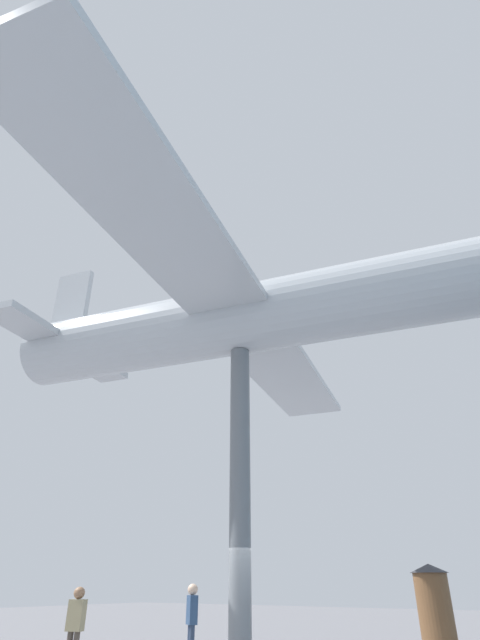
{
  "coord_description": "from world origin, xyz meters",
  "views": [
    {
      "loc": [
        8.91,
        5.91,
        1.88
      ],
      "look_at": [
        0.0,
        0.0,
        7.55
      ],
      "focal_mm": 28.0,
      "sensor_mm": 36.0,
      "label": 1
    }
  ],
  "objects_px": {
    "suspended_airplane": "(245,318)",
    "info_kiosk": "(436,617)",
    "visitor_person": "(192,616)",
    "visitor_second": "(75,622)",
    "support_pylon_central": "(240,502)"
  },
  "relations": [
    {
      "from": "suspended_airplane",
      "to": "info_kiosk",
      "type": "xyz_separation_m",
      "value": [
        -4.93,
        2.1,
        -6.38
      ]
    },
    {
      "from": "support_pylon_central",
      "to": "suspended_airplane",
      "type": "relative_size",
      "value": 0.43
    },
    {
      "from": "support_pylon_central",
      "to": "suspended_airplane",
      "type": "height_order",
      "value": "suspended_airplane"
    },
    {
      "from": "info_kiosk",
      "to": "suspended_airplane",
      "type": "bearing_deg",
      "value": -23.07
    },
    {
      "from": "visitor_person",
      "to": "visitor_second",
      "type": "bearing_deg",
      "value": 102.06
    },
    {
      "from": "support_pylon_central",
      "to": "visitor_person",
      "type": "relative_size",
      "value": 3.55
    },
    {
      "from": "visitor_second",
      "to": "info_kiosk",
      "type": "distance_m",
      "value": 8.6
    },
    {
      "from": "suspended_airplane",
      "to": "visitor_second",
      "type": "bearing_deg",
      "value": -108.78
    },
    {
      "from": "support_pylon_central",
      "to": "visitor_person",
      "type": "bearing_deg",
      "value": -131.88
    },
    {
      "from": "info_kiosk",
      "to": "support_pylon_central",
      "type": "bearing_deg",
      "value": -24.25
    },
    {
      "from": "suspended_airplane",
      "to": "info_kiosk",
      "type": "distance_m",
      "value": 8.33
    },
    {
      "from": "support_pylon_central",
      "to": "visitor_person",
      "type": "distance_m",
      "value": 5.69
    },
    {
      "from": "support_pylon_central",
      "to": "info_kiosk",
      "type": "relative_size",
      "value": 2.89
    },
    {
      "from": "suspended_airplane",
      "to": "visitor_person",
      "type": "bearing_deg",
      "value": -143.31
    },
    {
      "from": "suspended_airplane",
      "to": "visitor_second",
      "type": "xyz_separation_m",
      "value": [
        -0.57,
        -5.31,
        -6.5
      ]
    }
  ]
}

